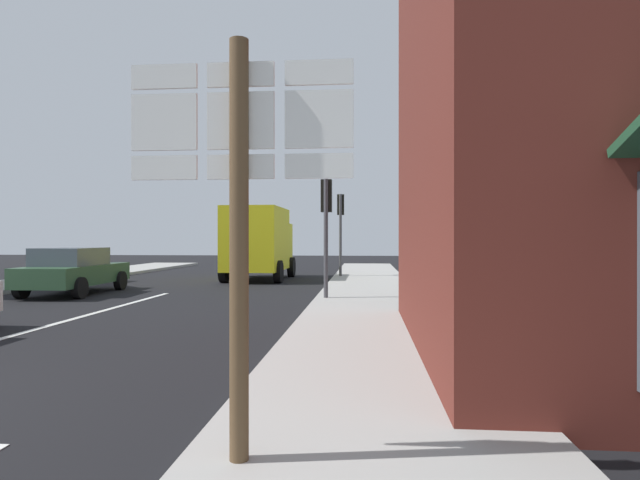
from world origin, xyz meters
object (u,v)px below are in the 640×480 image
(traffic_light_near_right, at_px, (326,211))
(traffic_light_far_right, at_px, (341,216))
(sedan_far, at_px, (74,270))
(delivery_truck, at_px, (259,241))
(route_sign_post, at_px, (240,204))

(traffic_light_near_right, bearing_deg, traffic_light_far_right, 90.00)
(sedan_far, distance_m, delivery_truck, 7.77)
(sedan_far, xyz_separation_m, route_sign_post, (8.28, -11.89, 1.24))
(sedan_far, relative_size, traffic_light_near_right, 1.25)
(route_sign_post, height_order, traffic_light_far_right, traffic_light_far_right)
(sedan_far, xyz_separation_m, traffic_light_far_right, (8.13, 7.09, 1.99))
(delivery_truck, relative_size, route_sign_post, 1.57)
(traffic_light_far_right, bearing_deg, sedan_far, -138.88)
(sedan_far, height_order, traffic_light_far_right, traffic_light_far_right)
(route_sign_post, relative_size, traffic_light_far_right, 0.86)
(sedan_far, relative_size, traffic_light_far_right, 1.15)
(sedan_far, distance_m, traffic_light_far_right, 10.97)
(sedan_far, xyz_separation_m, delivery_truck, (4.68, 6.14, 0.89))
(route_sign_post, distance_m, traffic_light_far_right, 18.99)
(traffic_light_near_right, bearing_deg, delivery_truck, 114.72)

